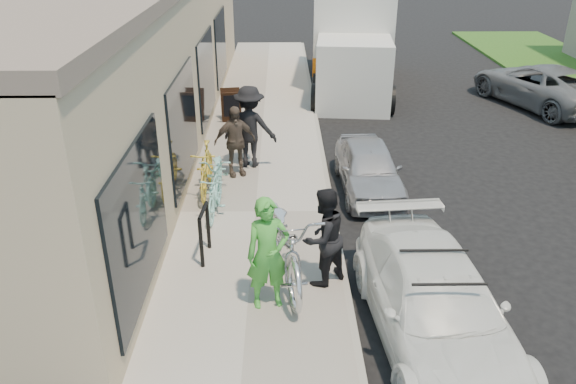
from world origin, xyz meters
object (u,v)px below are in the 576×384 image
object	(u,v)px
sedan_white	(435,303)
cruiser_bike_a	(215,193)
sedan_silver	(369,168)
cruiser_bike_c	(206,169)
far_car_gray	(540,85)
moving_truck	(352,43)
bike_rack	(204,228)
sandwich_board	(231,106)
cruiser_bike_b	(218,173)
woman_rider	(268,254)
bystander_a	(250,127)
tandem_bike	(286,240)
man_standing	(323,237)
bystander_b	(235,141)

from	to	relation	value
sedan_white	cruiser_bike_a	size ratio (longest dim) A/B	2.89
sedan_silver	cruiser_bike_c	world-z (taller)	cruiser_bike_c
far_car_gray	cruiser_bike_a	world-z (taller)	far_car_gray
cruiser_bike_c	moving_truck	bearing A→B (deg)	66.14
bike_rack	cruiser_bike_c	distance (m)	2.59
far_car_gray	bike_rack	bearing A→B (deg)	23.45
bike_rack	sandwich_board	world-z (taller)	bike_rack
sedan_white	cruiser_bike_b	xyz separation A→B (m)	(-3.47, 4.45, 0.01)
woman_rider	bystander_a	size ratio (longest dim) A/B	0.93
tandem_bike	cruiser_bike_b	distance (m)	3.41
bike_rack	sedan_white	distance (m)	3.96
sedan_silver	man_standing	distance (m)	3.91
sandwich_board	man_standing	size ratio (longest dim) A/B	0.56
moving_truck	bystander_b	xyz separation A→B (m)	(-3.54, -8.19, -0.54)
woman_rider	cruiser_bike_c	size ratio (longest dim) A/B	1.01
sandwich_board	bystander_b	xyz separation A→B (m)	(0.39, -3.76, 0.34)
sedan_silver	cruiser_bike_c	bearing A→B (deg)	-175.78
sedan_white	cruiser_bike_b	distance (m)	5.64
sedan_silver	cruiser_bike_c	distance (m)	3.51
moving_truck	bystander_a	world-z (taller)	moving_truck
bystander_a	cruiser_bike_b	bearing A→B (deg)	78.47
sedan_silver	bystander_b	bearing A→B (deg)	167.85
sedan_silver	man_standing	world-z (taller)	man_standing
sedan_white	sedan_silver	world-z (taller)	sedan_white
cruiser_bike_a	cruiser_bike_c	xyz separation A→B (m)	(-0.28, 0.99, 0.08)
tandem_bike	far_car_gray	bearing A→B (deg)	40.53
sedan_silver	woman_rider	world-z (taller)	woman_rider
tandem_bike	cruiser_bike_c	world-z (taller)	tandem_bike
man_standing	bystander_b	size ratio (longest dim) A/B	1.01
sandwich_board	tandem_bike	xyz separation A→B (m)	(1.49, -7.84, 0.21)
bystander_b	sandwich_board	bearing A→B (deg)	75.42
man_standing	moving_truck	bearing A→B (deg)	-137.81
woman_rider	sedan_silver	bearing A→B (deg)	50.36
man_standing	cruiser_bike_a	distance (m)	3.06
far_car_gray	bystander_b	size ratio (longest dim) A/B	2.92
moving_truck	man_standing	world-z (taller)	moving_truck
man_standing	cruiser_bike_a	world-z (taller)	man_standing
cruiser_bike_a	far_car_gray	bearing A→B (deg)	41.53
sandwich_board	woman_rider	bearing A→B (deg)	-90.86
sandwich_board	cruiser_bike_c	size ratio (longest dim) A/B	0.52
sandwich_board	man_standing	world-z (taller)	man_standing
bike_rack	cruiser_bike_b	xyz separation A→B (m)	(-0.03, 2.50, -0.10)
moving_truck	man_standing	distance (m)	12.56
bike_rack	cruiser_bike_b	distance (m)	2.50
cruiser_bike_b	cruiser_bike_c	world-z (taller)	cruiser_bike_c
bystander_a	sedan_white	bearing A→B (deg)	126.13
sedan_silver	cruiser_bike_b	world-z (taller)	cruiser_bike_b
woman_rider	cruiser_bike_a	distance (m)	3.14
moving_truck	cruiser_bike_c	xyz separation A→B (m)	(-4.09, -9.10, -0.82)
sandwich_board	cruiser_bike_a	world-z (taller)	sandwich_board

